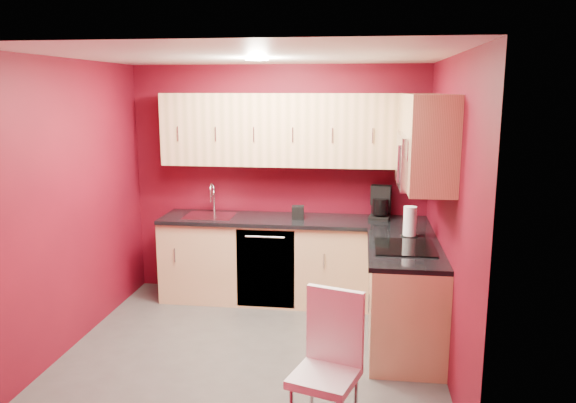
% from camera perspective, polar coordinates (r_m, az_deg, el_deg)
% --- Properties ---
extents(floor, '(3.20, 3.20, 0.00)m').
position_cam_1_polar(floor, '(5.10, -3.50, -14.69)').
color(floor, '#4B4946').
rests_on(floor, ground).
extents(ceiling, '(3.20, 3.20, 0.00)m').
position_cam_1_polar(ceiling, '(4.60, -3.88, 14.58)').
color(ceiling, white).
rests_on(ceiling, wall_back).
extents(wall_back, '(3.20, 0.00, 3.20)m').
position_cam_1_polar(wall_back, '(6.15, -0.96, 2.07)').
color(wall_back, maroon).
rests_on(wall_back, floor).
extents(wall_front, '(3.20, 0.00, 3.20)m').
position_cam_1_polar(wall_front, '(3.28, -8.81, -6.26)').
color(wall_front, maroon).
rests_on(wall_front, floor).
extents(wall_left, '(0.00, 3.00, 3.00)m').
position_cam_1_polar(wall_left, '(5.24, -21.10, -0.30)').
color(wall_left, maroon).
rests_on(wall_left, floor).
extents(wall_right, '(0.00, 3.00, 3.00)m').
position_cam_1_polar(wall_right, '(4.66, 16.01, -1.35)').
color(wall_right, maroon).
rests_on(wall_right, floor).
extents(base_cabinets_back, '(2.80, 0.60, 0.87)m').
position_cam_1_polar(base_cabinets_back, '(6.02, 0.53, -6.11)').
color(base_cabinets_back, '#E8B885').
rests_on(base_cabinets_back, floor).
extents(base_cabinets_right, '(0.60, 1.30, 0.87)m').
position_cam_1_polar(base_cabinets_right, '(5.09, 11.72, -9.64)').
color(base_cabinets_right, '#E8B885').
rests_on(base_cabinets_right, floor).
extents(countertop_back, '(2.80, 0.63, 0.04)m').
position_cam_1_polar(countertop_back, '(5.88, 0.52, -1.92)').
color(countertop_back, black).
rests_on(countertop_back, base_cabinets_back).
extents(countertop_right, '(0.63, 1.27, 0.04)m').
position_cam_1_polar(countertop_right, '(4.94, 11.77, -4.75)').
color(countertop_right, black).
rests_on(countertop_right, base_cabinets_right).
extents(upper_cabinets_back, '(2.80, 0.35, 0.75)m').
position_cam_1_polar(upper_cabinets_back, '(5.88, 0.71, 7.29)').
color(upper_cabinets_back, '#EBB885').
rests_on(upper_cabinets_back, wall_back).
extents(upper_cabinets_right, '(0.35, 1.55, 0.75)m').
position_cam_1_polar(upper_cabinets_right, '(4.98, 13.68, 6.98)').
color(upper_cabinets_right, '#EBB885').
rests_on(upper_cabinets_right, wall_right).
extents(microwave, '(0.42, 0.76, 0.42)m').
position_cam_1_polar(microwave, '(4.76, 13.48, 4.06)').
color(microwave, silver).
rests_on(microwave, upper_cabinets_right).
extents(cooktop, '(0.50, 0.55, 0.01)m').
position_cam_1_polar(cooktop, '(4.90, 11.75, -4.58)').
color(cooktop, black).
rests_on(cooktop, countertop_right).
extents(sink, '(0.52, 0.42, 0.35)m').
position_cam_1_polar(sink, '(6.06, -7.93, -1.11)').
color(sink, silver).
rests_on(sink, countertop_back).
extents(dishwasher_front, '(0.60, 0.02, 0.82)m').
position_cam_1_polar(dishwasher_front, '(5.78, -2.31, -6.86)').
color(dishwasher_front, black).
rests_on(dishwasher_front, base_cabinets_back).
extents(downlight, '(0.20, 0.20, 0.01)m').
position_cam_1_polar(downlight, '(4.89, -3.17, 14.21)').
color(downlight, white).
rests_on(downlight, ceiling).
extents(coffee_maker, '(0.24, 0.30, 0.34)m').
position_cam_1_polar(coffee_maker, '(5.91, 9.32, -0.12)').
color(coffee_maker, black).
rests_on(coffee_maker, countertop_back).
extents(napkin_holder, '(0.13, 0.13, 0.13)m').
position_cam_1_polar(napkin_holder, '(5.85, 1.01, -1.12)').
color(napkin_holder, black).
rests_on(napkin_holder, countertop_back).
extents(paper_towel, '(0.17, 0.17, 0.28)m').
position_cam_1_polar(paper_towel, '(5.26, 12.28, -2.00)').
color(paper_towel, white).
rests_on(paper_towel, countertop_right).
extents(dining_chair, '(0.50, 0.51, 0.97)m').
position_cam_1_polar(dining_chair, '(3.74, 3.74, -16.63)').
color(dining_chair, white).
rests_on(dining_chair, floor).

